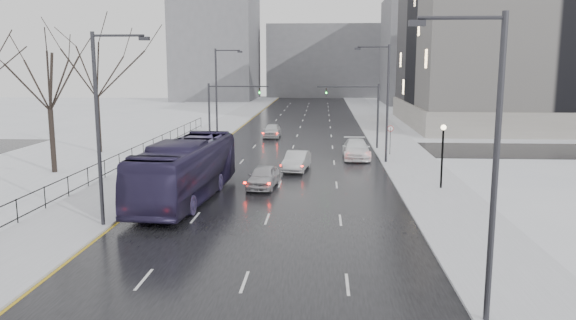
% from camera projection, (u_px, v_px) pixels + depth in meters
% --- Properties ---
extents(road, '(16.00, 150.00, 0.04)m').
position_uv_depth(road, '(298.00, 134.00, 68.10)').
color(road, black).
rests_on(road, ground).
extents(cross_road, '(130.00, 10.00, 0.04)m').
position_uv_depth(cross_road, '(293.00, 148.00, 56.30)').
color(cross_road, black).
rests_on(cross_road, ground).
extents(sidewalk_left, '(5.00, 150.00, 0.16)m').
position_uv_depth(sidewalk_left, '(213.00, 133.00, 68.74)').
color(sidewalk_left, silver).
rests_on(sidewalk_left, ground).
extents(sidewalk_right, '(5.00, 150.00, 0.16)m').
position_uv_depth(sidewalk_right, '(385.00, 134.00, 67.45)').
color(sidewalk_right, silver).
rests_on(sidewalk_right, ground).
extents(park_strip, '(14.00, 150.00, 0.12)m').
position_uv_depth(park_strip, '(137.00, 132.00, 69.32)').
color(park_strip, white).
rests_on(park_strip, ground).
extents(tree_park_d, '(8.75, 8.75, 12.50)m').
position_uv_depth(tree_park_d, '(55.00, 173.00, 43.62)').
color(tree_park_d, black).
rests_on(tree_park_d, ground).
extents(tree_park_e, '(9.45, 9.45, 13.50)m').
position_uv_depth(tree_park_e, '(100.00, 153.00, 53.48)').
color(tree_park_e, black).
rests_on(tree_park_e, ground).
extents(iron_fence, '(0.06, 70.00, 1.30)m').
position_uv_depth(iron_fence, '(94.00, 173.00, 39.24)').
color(iron_fence, black).
rests_on(iron_fence, sidewalk_left).
extents(streetlight_r_near, '(2.95, 0.25, 10.00)m').
position_uv_depth(streetlight_r_near, '(489.00, 155.00, 17.48)').
color(streetlight_r_near, '#2D2D33').
rests_on(streetlight_r_near, ground).
extents(streetlight_r_mid, '(2.95, 0.25, 10.00)m').
position_uv_depth(streetlight_r_mid, '(385.00, 98.00, 46.98)').
color(streetlight_r_mid, '#2D2D33').
rests_on(streetlight_r_mid, ground).
extents(streetlight_l_near, '(2.95, 0.25, 10.00)m').
position_uv_depth(streetlight_l_near, '(102.00, 120.00, 28.31)').
color(streetlight_l_near, '#2D2D33').
rests_on(streetlight_l_near, ground).
extents(streetlight_l_far, '(2.95, 0.25, 10.00)m').
position_uv_depth(streetlight_l_far, '(218.00, 90.00, 59.78)').
color(streetlight_l_far, '#2D2D33').
rests_on(streetlight_l_far, ground).
extents(lamppost_r_mid, '(0.36, 0.36, 4.28)m').
position_uv_depth(lamppost_r_mid, '(443.00, 147.00, 37.43)').
color(lamppost_r_mid, black).
rests_on(lamppost_r_mid, sidewalk_right).
extents(mast_signal_right, '(6.10, 0.33, 6.50)m').
position_uv_depth(mast_signal_right, '(367.00, 108.00, 55.16)').
color(mast_signal_right, '#2D2D33').
rests_on(mast_signal_right, ground).
extents(mast_signal_left, '(6.10, 0.33, 6.50)m').
position_uv_depth(mast_signal_left, '(220.00, 107.00, 56.05)').
color(mast_signal_left, '#2D2D33').
rests_on(mast_signal_left, ground).
extents(no_uturn_sign, '(0.60, 0.06, 2.70)m').
position_uv_depth(no_uturn_sign, '(390.00, 131.00, 51.42)').
color(no_uturn_sign, '#2D2D33').
rests_on(no_uturn_sign, sidewalk_right).
extents(civic_building, '(41.00, 31.00, 24.80)m').
position_uv_depth(civic_building, '(560.00, 43.00, 75.86)').
color(civic_building, gray).
rests_on(civic_building, ground).
extents(bldg_far_right, '(24.00, 20.00, 22.00)m').
position_uv_depth(bldg_far_right, '(442.00, 51.00, 118.62)').
color(bldg_far_right, slate).
rests_on(bldg_far_right, ground).
extents(bldg_far_left, '(18.00, 22.00, 28.00)m').
position_uv_depth(bldg_far_left, '(217.00, 39.00, 131.00)').
color(bldg_far_left, slate).
rests_on(bldg_far_left, ground).
extents(bldg_far_center, '(30.00, 18.00, 18.00)m').
position_uv_depth(bldg_far_center, '(327.00, 61.00, 145.02)').
color(bldg_far_center, slate).
rests_on(bldg_far_center, ground).
extents(bus, '(4.08, 13.73, 3.77)m').
position_uv_depth(bus, '(186.00, 170.00, 34.80)').
color(bus, '#2B2447').
rests_on(bus, road).
extents(sedan_center_near, '(2.17, 4.58, 1.51)m').
position_uv_depth(sedan_center_near, '(263.00, 177.00, 38.39)').
color(sedan_center_near, '#B4B4B9').
rests_on(sedan_center_near, road).
extents(sedan_right_near, '(2.24, 4.83, 1.53)m').
position_uv_depth(sedan_right_near, '(297.00, 161.00, 44.56)').
color(sedan_right_near, silver).
rests_on(sedan_right_near, road).
extents(sedan_right_far, '(2.38, 5.81, 1.68)m').
position_uv_depth(sedan_right_far, '(356.00, 149.00, 50.21)').
color(sedan_right_far, white).
rests_on(sedan_right_far, road).
extents(sedan_center_far, '(1.94, 4.70, 1.59)m').
position_uv_depth(sedan_center_far, '(272.00, 131.00, 64.48)').
color(sedan_center_far, silver).
rests_on(sedan_center_far, road).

